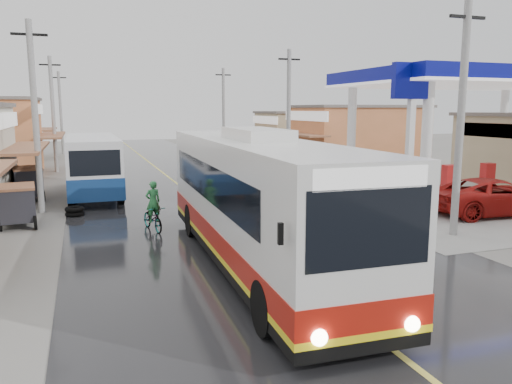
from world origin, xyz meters
TOP-DOWN VIEW (x-y plane):
  - ground at (0.00, 0.00)m, footprint 120.00×120.00m
  - road at (0.00, 15.00)m, footprint 12.00×90.00m
  - centre_line at (0.00, 15.00)m, footprint 0.15×90.00m
  - shopfronts_right at (15.00, 12.00)m, footprint 11.00×44.00m
  - utility_poles_left at (-7.00, 16.00)m, footprint 1.60×50.00m
  - utility_poles_right at (7.00, 15.00)m, footprint 1.60×36.00m
  - coach_bus at (-0.73, -0.93)m, footprint 3.14×12.48m
  - second_bus at (-4.75, 12.99)m, footprint 2.50×9.06m
  - jeepney at (11.04, 2.32)m, footprint 5.74×3.00m
  - cyclist at (-2.91, 4.18)m, footprint 0.97×1.82m
  - tricycle_near at (-7.65, 6.58)m, footprint 1.52×2.06m
  - tricycle_far at (-7.85, 12.47)m, footprint 1.75×2.16m
  - tyre_stack at (-5.66, 7.81)m, footprint 0.78×0.78m

SIDE VIEW (x-z plane):
  - ground at x=0.00m, z-range 0.00..0.00m
  - shopfronts_right at x=15.00m, z-range -2.40..2.40m
  - utility_poles_left at x=-7.00m, z-range -4.00..4.00m
  - utility_poles_right at x=7.00m, z-range -4.00..4.00m
  - road at x=0.00m, z-range 0.00..0.02m
  - centre_line at x=0.00m, z-range 0.02..0.03m
  - tyre_stack at x=-5.66m, z-range 0.00..0.40m
  - cyclist at x=-2.91m, z-range -0.32..1.54m
  - jeepney at x=11.04m, z-range 0.00..1.54m
  - tricycle_near at x=-7.65m, z-range 0.11..1.68m
  - tricycle_far at x=-7.85m, z-range 0.12..1.74m
  - second_bus at x=-4.75m, z-range 0.12..3.12m
  - coach_bus at x=-0.73m, z-range -0.07..3.80m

